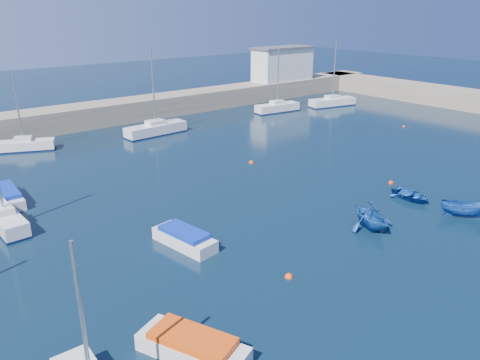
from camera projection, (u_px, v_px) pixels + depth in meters
ground at (462, 273)px, 25.83m from camera, size 220.00×220.00×0.00m
back_wall at (109, 113)px, 59.00m from camera, size 96.00×4.50×2.60m
right_arm at (406, 90)px, 74.61m from camera, size 4.50×32.00×2.60m
harbor_office at (283, 65)px, 75.30m from camera, size 10.00×4.00×5.00m
sailboat_3 at (5, 219)px, 30.99m from camera, size 1.75×5.49×7.30m
sailboat_5 at (24, 145)px, 47.69m from camera, size 6.03×3.90×7.79m
sailboat_6 at (156, 129)px, 53.67m from camera, size 7.40×2.46×9.58m
sailboat_7 at (277, 107)px, 65.32m from camera, size 6.70×2.60×8.65m
sailboat_8 at (332, 102)px, 69.24m from camera, size 7.44×3.48×9.39m
motorboat_0 at (193, 347)px, 19.50m from camera, size 3.44×5.08×1.08m
motorboat_1 at (184, 238)px, 28.65m from camera, size 2.22×4.59×1.08m
motorboat_2 at (5, 196)px, 35.07m from camera, size 1.99×5.25×1.07m
dinghy_center at (411, 195)px, 35.67m from camera, size 2.58×3.40×0.66m
dinghy_left at (371, 215)px, 30.80m from camera, size 3.91×4.23×1.85m
dinghy_right at (464, 209)px, 32.53m from camera, size 2.91×3.23×1.23m
buoy_0 at (289, 277)px, 25.44m from camera, size 0.46×0.46×0.46m
buoy_1 at (391, 183)px, 39.03m from camera, size 0.45×0.45×0.45m
buoy_3 at (251, 163)px, 44.11m from camera, size 0.46×0.46×0.46m
buoy_4 at (404, 127)px, 57.41m from camera, size 0.38×0.38×0.38m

